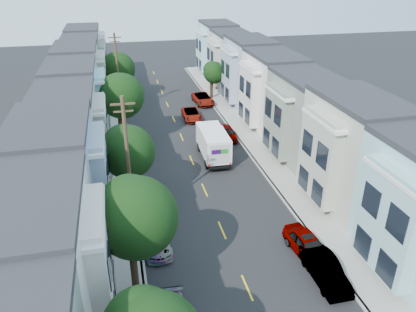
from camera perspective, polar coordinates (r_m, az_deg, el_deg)
ground at (r=30.47m, az=1.99°, el=-10.41°), size 160.00×160.00×0.00m
road_slab at (r=43.19m, az=-3.07°, el=1.13°), size 12.00×70.00×0.02m
curb_left at (r=42.67m, az=-11.09°, el=0.44°), size 0.30×70.00×0.15m
curb_right at (r=44.48m, az=4.62°, el=1.93°), size 0.30×70.00×0.15m
sidewalk_left at (r=42.68m, az=-12.83°, el=0.27°), size 2.60×70.00×0.15m
sidewalk_right at (r=44.86m, az=6.21°, el=2.08°), size 2.60×70.00×0.15m
centerline at (r=43.19m, az=-3.07°, el=1.12°), size 0.12×70.00×0.01m
townhouse_row_left at (r=42.95m, az=-17.87°, el=-0.32°), size 5.00×70.00×8.50m
townhouse_row_right at (r=46.21m, az=10.68°, el=2.39°), size 5.00×70.00×8.50m
tree_b at (r=22.95m, az=-10.30°, el=-8.57°), size 4.70×4.70×7.57m
tree_c at (r=32.06m, az=-11.35°, el=0.53°), size 4.24×4.24×6.74m
tree_d at (r=42.97m, az=-12.20°, el=8.22°), size 4.70×4.70×7.82m
tree_e at (r=58.63m, az=-12.64°, el=11.83°), size 4.70×4.70×6.83m
tree_far_r at (r=58.32m, az=0.78°, el=11.60°), size 3.10×3.10×5.31m
utility_pole_near at (r=28.75m, az=-11.12°, el=-1.26°), size 1.60×0.26×10.00m
utility_pole_far at (r=53.30m, az=-12.55°, el=11.23°), size 1.60×0.26×10.00m
fedex_truck at (r=40.25m, az=0.71°, el=1.86°), size 2.40×6.25×3.00m
lead_sedan at (r=51.00m, az=-2.32°, el=5.86°), size 2.18×4.63×1.28m
parked_left_c at (r=28.80m, az=-7.24°, el=-11.50°), size 1.84×4.28×1.28m
parked_left_d at (r=41.32m, az=-9.50°, el=0.70°), size 2.13×4.60×1.45m
parked_right_a at (r=27.00m, az=16.12°, el=-15.14°), size 1.59×4.46×1.48m
parked_right_b at (r=28.60m, az=13.86°, el=-12.13°), size 2.26×4.87×1.53m
parked_right_c at (r=45.16m, az=2.73°, el=3.22°), size 1.76×4.33×1.39m
parked_right_d at (r=56.78m, az=-0.71°, el=8.04°), size 2.63×5.18×1.40m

